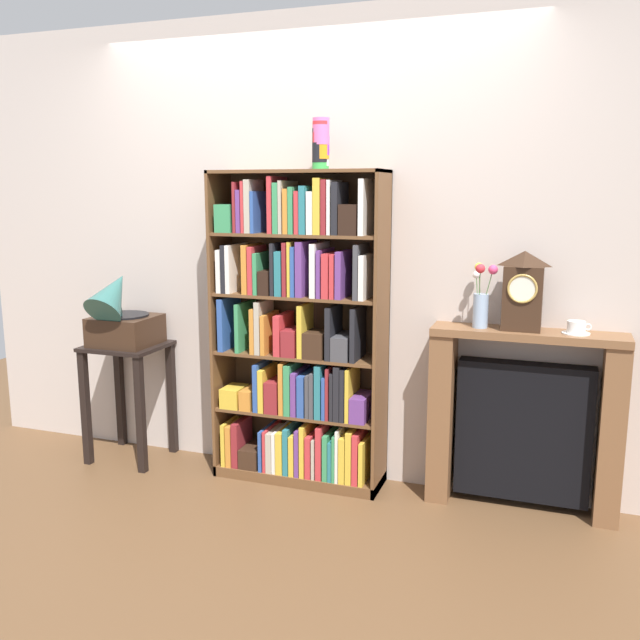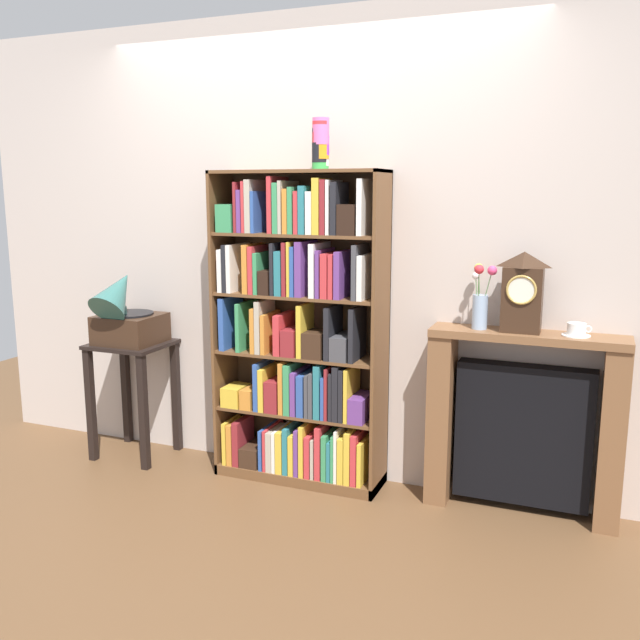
{
  "view_description": "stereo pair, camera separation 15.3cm",
  "coord_description": "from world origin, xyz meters",
  "px_view_note": "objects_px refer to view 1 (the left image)",
  "views": [
    {
      "loc": [
        1.36,
        -3.4,
        1.65
      ],
      "look_at": [
        0.13,
        0.09,
        0.94
      ],
      "focal_mm": 38.48,
      "sensor_mm": 36.0,
      "label": 1
    },
    {
      "loc": [
        1.51,
        -3.34,
        1.65
      ],
      "look_at": [
        0.13,
        0.09,
        0.94
      ],
      "focal_mm": 38.48,
      "sensor_mm": 36.0,
      "label": 2
    }
  ],
  "objects_px": {
    "gramophone": "(121,315)",
    "fireplace_mantel": "(524,421)",
    "bookshelf": "(300,342)",
    "mantel_clock": "(523,291)",
    "teacup_with_saucer": "(576,328)",
    "flower_vase": "(481,300)",
    "cup_stack": "(321,144)",
    "side_table_left": "(128,379)"
  },
  "relations": [
    {
      "from": "bookshelf",
      "to": "teacup_with_saucer",
      "type": "distance_m",
      "value": 1.45
    },
    {
      "from": "mantel_clock",
      "to": "flower_vase",
      "type": "relative_size",
      "value": 1.2
    },
    {
      "from": "cup_stack",
      "to": "bookshelf",
      "type": "bearing_deg",
      "value": 173.84
    },
    {
      "from": "bookshelf",
      "to": "side_table_left",
      "type": "bearing_deg",
      "value": -177.48
    },
    {
      "from": "teacup_with_saucer",
      "to": "gramophone",
      "type": "bearing_deg",
      "value": -177.0
    },
    {
      "from": "bookshelf",
      "to": "flower_vase",
      "type": "height_order",
      "value": "bookshelf"
    },
    {
      "from": "flower_vase",
      "to": "teacup_with_saucer",
      "type": "height_order",
      "value": "flower_vase"
    },
    {
      "from": "gramophone",
      "to": "fireplace_mantel",
      "type": "bearing_deg",
      "value": 3.71
    },
    {
      "from": "fireplace_mantel",
      "to": "teacup_with_saucer",
      "type": "distance_m",
      "value": 0.56
    },
    {
      "from": "bookshelf",
      "to": "mantel_clock",
      "type": "distance_m",
      "value": 1.23
    },
    {
      "from": "cup_stack",
      "to": "flower_vase",
      "type": "bearing_deg",
      "value": 3.6
    },
    {
      "from": "side_table_left",
      "to": "flower_vase",
      "type": "height_order",
      "value": "flower_vase"
    },
    {
      "from": "flower_vase",
      "to": "teacup_with_saucer",
      "type": "distance_m",
      "value": 0.47
    },
    {
      "from": "side_table_left",
      "to": "flower_vase",
      "type": "bearing_deg",
      "value": 2.42
    },
    {
      "from": "cup_stack",
      "to": "gramophone",
      "type": "xyz_separation_m",
      "value": [
        -1.24,
        -0.08,
        -0.97
      ]
    },
    {
      "from": "fireplace_mantel",
      "to": "flower_vase",
      "type": "relative_size",
      "value": 2.88
    },
    {
      "from": "flower_vase",
      "to": "teacup_with_saucer",
      "type": "xyz_separation_m",
      "value": [
        0.46,
        0.0,
        -0.11
      ]
    },
    {
      "from": "bookshelf",
      "to": "flower_vase",
      "type": "xyz_separation_m",
      "value": [
        0.98,
        0.04,
        0.28
      ]
    },
    {
      "from": "cup_stack",
      "to": "teacup_with_saucer",
      "type": "xyz_separation_m",
      "value": [
        1.31,
        0.06,
        -0.9
      ]
    },
    {
      "from": "bookshelf",
      "to": "gramophone",
      "type": "height_order",
      "value": "bookshelf"
    },
    {
      "from": "flower_vase",
      "to": "mantel_clock",
      "type": "bearing_deg",
      "value": -0.0
    },
    {
      "from": "cup_stack",
      "to": "side_table_left",
      "type": "height_order",
      "value": "cup_stack"
    },
    {
      "from": "fireplace_mantel",
      "to": "teacup_with_saucer",
      "type": "bearing_deg",
      "value": -4.46
    },
    {
      "from": "mantel_clock",
      "to": "flower_vase",
      "type": "xyz_separation_m",
      "value": [
        -0.2,
        0.0,
        -0.06
      ]
    },
    {
      "from": "gramophone",
      "to": "flower_vase",
      "type": "distance_m",
      "value": 2.1
    },
    {
      "from": "fireplace_mantel",
      "to": "flower_vase",
      "type": "distance_m",
      "value": 0.67
    },
    {
      "from": "cup_stack",
      "to": "gramophone",
      "type": "distance_m",
      "value": 1.58
    },
    {
      "from": "mantel_clock",
      "to": "flower_vase",
      "type": "distance_m",
      "value": 0.21
    },
    {
      "from": "flower_vase",
      "to": "teacup_with_saucer",
      "type": "bearing_deg",
      "value": 0.31
    },
    {
      "from": "cup_stack",
      "to": "side_table_left",
      "type": "distance_m",
      "value": 1.85
    },
    {
      "from": "gramophone",
      "to": "fireplace_mantel",
      "type": "height_order",
      "value": "gramophone"
    },
    {
      "from": "gramophone",
      "to": "mantel_clock",
      "type": "height_order",
      "value": "mantel_clock"
    },
    {
      "from": "bookshelf",
      "to": "fireplace_mantel",
      "type": "distance_m",
      "value": 1.26
    },
    {
      "from": "bookshelf",
      "to": "flower_vase",
      "type": "bearing_deg",
      "value": 2.31
    },
    {
      "from": "mantel_clock",
      "to": "fireplace_mantel",
      "type": "bearing_deg",
      "value": 27.38
    },
    {
      "from": "mantel_clock",
      "to": "side_table_left",
      "type": "bearing_deg",
      "value": -177.79
    },
    {
      "from": "bookshelf",
      "to": "side_table_left",
      "type": "height_order",
      "value": "bookshelf"
    },
    {
      "from": "flower_vase",
      "to": "gramophone",
      "type": "bearing_deg",
      "value": -176.41
    },
    {
      "from": "teacup_with_saucer",
      "to": "side_table_left",
      "type": "bearing_deg",
      "value": -177.96
    },
    {
      "from": "flower_vase",
      "to": "fireplace_mantel",
      "type": "bearing_deg",
      "value": 4.74
    },
    {
      "from": "fireplace_mantel",
      "to": "mantel_clock",
      "type": "height_order",
      "value": "mantel_clock"
    },
    {
      "from": "cup_stack",
      "to": "fireplace_mantel",
      "type": "bearing_deg",
      "value": 3.85
    }
  ]
}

